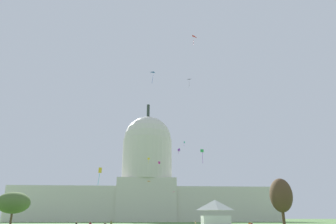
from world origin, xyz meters
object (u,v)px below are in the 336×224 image
capitol_building (147,185)px  kite_magenta_mid (159,163)px  event_tent (215,214)px  person_white_lawn_far_left (218,224)px  tree_west_mid (14,203)px  kite_pink_low (175,192)px  person_tan_aisle_center (195,224)px  kite_yellow_mid (149,159)px  kite_gold_low (100,172)px  kite_turquoise_mid (184,143)px  kite_green_low (202,153)px  kite_violet_mid (179,150)px  tree_east_near (281,195)px  kite_black_high (189,81)px  kite_blue_high (153,73)px  kite_orange_low (149,182)px  kite_red_high (193,38)px

capitol_building → kite_magenta_mid: 49.34m
event_tent → person_white_lawn_far_left: 8.66m
tree_west_mid → person_white_lawn_far_left: size_ratio=7.63×
tree_west_mid → kite_pink_low: bearing=20.8°
person_white_lawn_far_left → tree_west_mid: bearing=54.3°
person_tan_aisle_center → kite_yellow_mid: size_ratio=0.73×
event_tent → tree_west_mid: 57.97m
kite_pink_low → kite_gold_low: bearing=125.0°
kite_turquoise_mid → kite_green_low: 63.39m
capitol_building → kite_yellow_mid: capitol_building is taller
kite_violet_mid → kite_gold_low: size_ratio=0.70×
person_tan_aisle_center → person_white_lawn_far_left: bearing=166.0°
tree_east_near → kite_black_high: 62.47m
kite_black_high → kite_blue_high: (-15.96, -28.03, -10.67)m
kite_turquoise_mid → kite_yellow_mid: 21.69m
person_white_lawn_far_left → kite_blue_high: bearing=44.7°
person_tan_aisle_center → kite_pink_low: (-2.60, 29.27, 10.19)m
person_tan_aisle_center → kite_gold_low: kite_gold_low is taller
tree_east_near → tree_west_mid: bearing=174.4°
capitol_building → kite_green_low: 116.88m
kite_blue_high → kite_violet_mid: bearing=51.6°
kite_green_low → kite_blue_high: (-10.69, 24.84, 31.09)m
capitol_building → kite_pink_low: 70.52m
event_tent → kite_yellow_mid: size_ratio=3.11×
event_tent → kite_violet_mid: bearing=93.1°
tree_west_mid → kite_turquoise_mid: 68.30m
kite_violet_mid → kite_yellow_mid: bearing=-20.7°
tree_west_mid → kite_orange_low: kite_orange_low is taller
kite_violet_mid → kite_pink_low: bearing=7.5°
kite_magenta_mid → kite_blue_high: bearing=175.4°
kite_yellow_mid → capitol_building: bearing=125.8°
kite_pink_low → tree_west_mid: bearing=76.1°
kite_green_low → kite_black_high: bearing=-46.3°
kite_violet_mid → kite_pink_low: kite_violet_mid is taller
capitol_building → tree_east_near: 103.11m
kite_blue_high → kite_magenta_mid: bearing=63.5°
person_white_lawn_far_left → person_tan_aisle_center: person_tan_aisle_center is taller
capitol_building → kite_orange_low: bearing=-89.1°
kite_black_high → kite_gold_low: 79.98m
person_white_lawn_far_left → kite_magenta_mid: size_ratio=1.41×
kite_violet_mid → kite_pink_low: 26.52m
kite_black_high → kite_yellow_mid: (-16.77, -4.13, -34.74)m
kite_magenta_mid → kite_yellow_mid: (-4.78, -18.64, -1.78)m
capitol_building → kite_red_high: capitol_building is taller
kite_black_high → kite_gold_low: kite_black_high is taller
kite_black_high → kite_violet_mid: size_ratio=1.35×
kite_pink_low → kite_yellow_mid: (-9.70, 1.72, 12.24)m
kite_magenta_mid → kite_pink_low: size_ratio=0.64×
capitol_building → kite_gold_low: size_ratio=43.45×
tree_west_mid → kite_blue_high: size_ratio=3.24×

